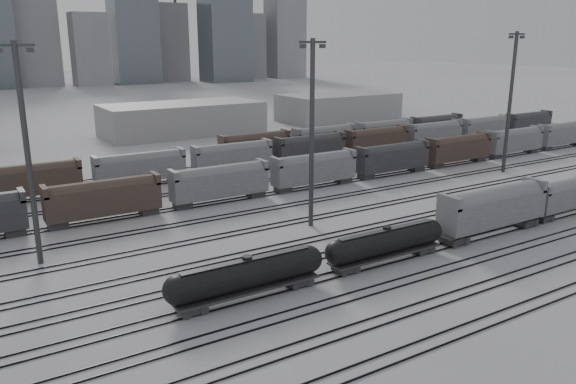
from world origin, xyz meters
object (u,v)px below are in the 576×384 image
tank_car_b (386,242)px  hopper_car_a (493,206)px  tank_car_a (247,275)px  hopper_car_b (569,193)px  light_mast_c (312,130)px

tank_car_b → hopper_car_a: 17.34m
tank_car_a → hopper_car_b: size_ratio=1.18×
hopper_car_a → hopper_car_b: bearing=0.0°
hopper_car_a → tank_car_a: bearing=180.0°
tank_car_a → hopper_car_b: 50.25m
tank_car_b → tank_car_a: bearing=180.0°
tank_car_a → hopper_car_a: size_ratio=0.99×
hopper_car_a → light_mast_c: light_mast_c is taller
hopper_car_a → hopper_car_b: hopper_car_a is taller
hopper_car_a → light_mast_c: size_ratio=0.70×
tank_car_b → hopper_car_b: bearing=0.0°
tank_car_a → hopper_car_b: (50.25, 0.00, 0.73)m
tank_car_b → hopper_car_b: hopper_car_b is taller
tank_car_a → hopper_car_a: bearing=-0.0°
tank_car_a → tank_car_b: 16.98m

